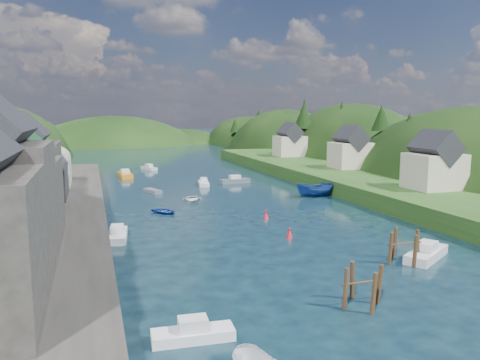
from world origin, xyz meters
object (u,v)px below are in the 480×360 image
object	(u,v)px
piling_cluster_far	(404,250)
piling_cluster_near	(362,290)
channel_buoy_near	(289,233)
channel_buoy_far	(266,215)

from	to	relation	value
piling_cluster_far	piling_cluster_near	bearing A→B (deg)	-140.68
channel_buoy_near	channel_buoy_far	xyz separation A→B (m)	(0.93, 9.39, 0.00)
channel_buoy_near	piling_cluster_far	bearing A→B (deg)	-59.17
piling_cluster_near	piling_cluster_far	world-z (taller)	piling_cluster_far
piling_cluster_far	channel_buoy_far	size ratio (longest dim) A/B	3.14
piling_cluster_near	piling_cluster_far	bearing A→B (deg)	39.32
channel_buoy_far	channel_buoy_near	bearing A→B (deg)	-95.67
channel_buoy_far	piling_cluster_far	bearing A→B (deg)	-74.89
piling_cluster_near	channel_buoy_far	distance (m)	27.37
channel_buoy_near	channel_buoy_far	world-z (taller)	same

